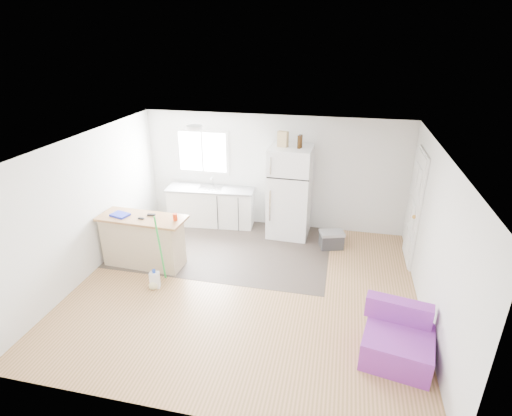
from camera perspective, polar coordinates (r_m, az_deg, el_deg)
The scene contains 19 objects.
room at distance 6.17m, azimuth -1.61°, elevation -2.02°, with size 5.51×5.01×2.41m.
vinyl_zone at distance 7.96m, azimuth -4.42°, elevation -5.51°, with size 4.05×2.50×0.00m, color #382F2A.
window at distance 8.72m, azimuth -7.64°, elevation 7.96°, with size 1.18×0.06×0.98m.
interior_door at distance 7.62m, azimuth 21.73°, elevation -0.12°, with size 0.11×0.92×2.10m.
ceiling_fixture at distance 7.24m, azimuth -8.79°, elevation 11.31°, with size 0.30×0.30×0.07m, color white.
kitchen_cabinets at distance 8.76m, azimuth -6.41°, elevation 0.32°, with size 1.92×0.74×1.11m.
peninsula at distance 7.43m, azimuth -15.80°, elevation -4.50°, with size 1.56×0.66×0.95m.
refrigerator at distance 8.10m, azimuth 4.84°, elevation 2.27°, with size 0.85×0.81×1.87m.
cooler at distance 7.97m, azimuth 10.73°, elevation -4.44°, with size 0.53×0.43×0.35m.
purple_seat at distance 5.69m, azimuth 19.55°, elevation -17.44°, with size 0.97×0.94×0.69m.
cleaner_jug at distance 6.89m, azimuth -14.25°, elevation -9.90°, with size 0.18×0.14×0.34m.
mop at distance 6.82m, azimuth -14.21°, elevation -9.41°, with size 0.26×0.38×1.36m.
red_cup at distance 6.93m, azimuth -11.49°, elevation -1.27°, with size 0.08×0.08×0.12m, color red.
blue_tray at distance 7.37m, azimuth -18.85°, elevation -0.93°, with size 0.30×0.22×0.04m, color #1320B6.
tool_a at distance 7.22m, azimuth -14.72°, elevation -0.95°, with size 0.14×0.05×0.03m, color black.
tool_b at distance 7.13m, azimuth -16.11°, elevation -1.44°, with size 0.10×0.04×0.03m, color black.
cardboard_box at distance 7.78m, azimuth 3.86°, elevation 9.80°, with size 0.20×0.10×0.30m, color tan.
bottle_left at distance 7.69m, azimuth 6.19°, elevation 9.35°, with size 0.07×0.07×0.25m, color #38200A.
bottle_right at distance 7.75m, azimuth 6.39°, elevation 9.46°, with size 0.07×0.07×0.25m, color #38200A.
Camera 1 is at (1.37, -5.39, 3.86)m, focal length 28.00 mm.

